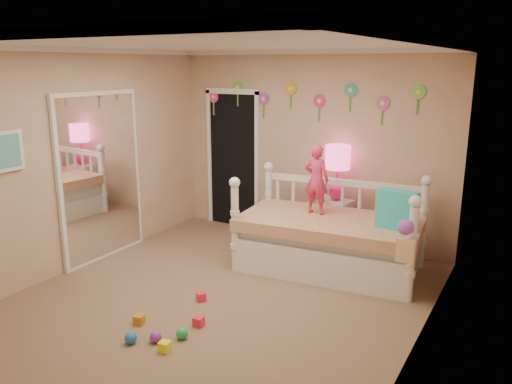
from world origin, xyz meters
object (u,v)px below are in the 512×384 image
Objects in this scene: child at (316,180)px; nightstand at (335,224)px; daybed at (330,223)px; table_lamp at (337,164)px.

nightstand is at bearing -91.53° from child.
nightstand is at bearing 100.36° from daybed.
table_lamp is (0.02, 0.64, 0.08)m from child.
nightstand is at bearing 180.00° from table_lamp.
daybed is at bearing -73.94° from table_lamp.
child is at bearing 154.03° from daybed.
daybed is 3.20× the size of nightstand.
nightstand is (0.02, 0.64, -0.73)m from child.
daybed is 0.94m from table_lamp.
child is 0.97m from nightstand.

